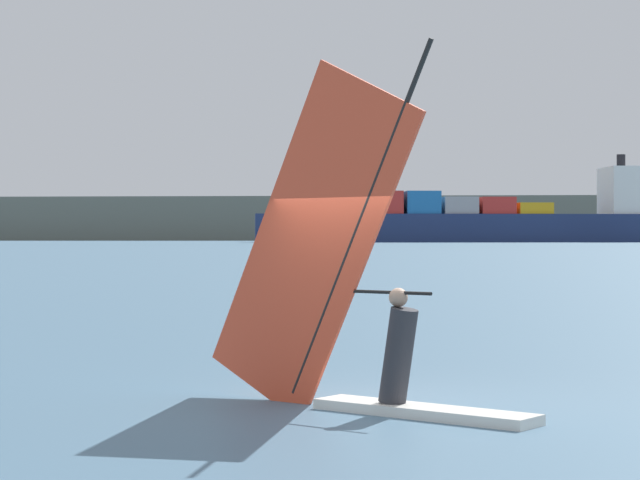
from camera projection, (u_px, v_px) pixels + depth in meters
The scene contains 4 objects.
ground_plane at pixel (375, 403), 14.78m from camera, with size 4000.00×4000.00×0.00m, color #476B84.
windsurfer at pixel (359, 307), 14.24m from camera, with size 4.48×1.73×4.51m.
cargo_ship at pixel (468, 220), 561.04m from camera, with size 189.83×105.99×40.90m.
distant_headland at pixel (596, 222), 1097.53m from camera, with size 1310.93×463.41×32.78m, color #60665B.
Camera 1 is at (4.42, -14.12, 2.02)m, focal length 68.23 mm.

